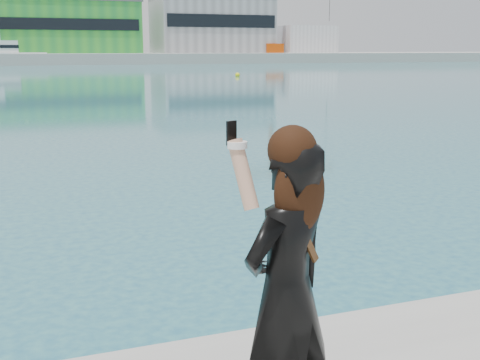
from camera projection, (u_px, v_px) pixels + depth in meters
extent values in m
cube|color=#9E9E99|center=(22.00, 58.00, 122.70)|extent=(320.00, 40.00, 2.00)
cube|color=green|center=(62.00, 28.00, 122.28)|extent=(30.00, 16.00, 10.00)
cube|color=black|center=(65.00, 24.00, 114.75)|extent=(28.50, 0.20, 2.20)
cube|color=#59595B|center=(60.00, 1.00, 121.16)|extent=(30.60, 16.32, 0.50)
cube|color=gray|center=(212.00, 25.00, 132.86)|extent=(25.00, 15.00, 12.00)
cube|color=black|center=(223.00, 21.00, 125.77)|extent=(23.75, 0.20, 2.64)
cube|color=silver|center=(305.00, 39.00, 139.09)|extent=(12.00, 10.00, 6.00)
cube|color=#D24B0C|center=(272.00, 48.00, 132.48)|extent=(4.00, 4.00, 2.00)
cylinder|color=silver|center=(137.00, 33.00, 120.80)|extent=(0.16, 0.16, 8.00)
cube|color=#ED440D|center=(139.00, 15.00, 120.28)|extent=(1.20, 0.04, 0.80)
sphere|color=#F6EE0C|center=(238.00, 76.00, 63.55)|extent=(0.50, 0.50, 0.50)
imported|color=black|center=(287.00, 293.00, 3.10)|extent=(0.69, 0.60, 1.61)
sphere|color=black|center=(292.00, 150.00, 2.93)|extent=(0.25, 0.25, 0.25)
ellipsoid|color=black|center=(299.00, 192.00, 2.94)|extent=(0.27, 0.14, 0.43)
cylinder|color=tan|center=(243.00, 174.00, 2.88)|extent=(0.15, 0.20, 0.35)
cylinder|color=white|center=(237.00, 145.00, 2.88)|extent=(0.10, 0.10, 0.03)
cube|color=black|center=(231.00, 133.00, 2.90)|extent=(0.06, 0.04, 0.12)
cube|color=#4C2D14|center=(305.00, 236.00, 3.00)|extent=(0.21, 0.11, 0.33)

